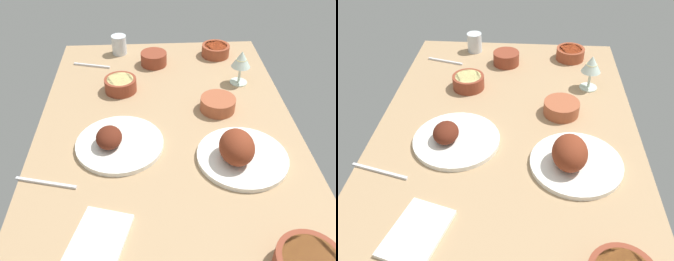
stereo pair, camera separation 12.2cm
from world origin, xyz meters
The scene contains 12 objects.
dining_table centered at (0.00, 0.00, 2.00)cm, with size 140.00×90.00×4.00cm, color tan.
plate_near_viewer centered at (-13.61, -21.05, 7.56)cm, with size 28.31×28.31×11.02cm.
plate_center_main centered at (-4.78, 16.79, 5.80)cm, with size 28.40×28.40×7.42cm.
bowl_cream centered at (49.28, 3.41, 7.05)cm, with size 11.31×11.31×5.61cm.
bowl_potatoes centered at (28.77, 16.98, 6.90)cm, with size 12.49×12.49×5.32cm.
bowl_sauce centered at (56.05, -24.91, 6.80)cm, with size 12.46×12.46×5.13cm.
bowl_onions centered at (13.79, -19.01, 6.67)cm, with size 12.80×12.80×4.87cm.
wine_glass centered at (31.96, -30.68, 13.93)cm, with size 7.60×7.60×14.00cm.
water_tumbler centered at (60.74, 18.88, 8.31)cm, with size 6.68×6.68×8.62cm, color silver.
folded_napkin centered at (-40.87, 19.65, 4.60)cm, with size 18.78×12.92×1.20cm, color white.
fork_loose centered at (49.13, 30.58, 4.40)cm, with size 16.56×0.90×0.80cm, color silver.
spoon_loose centered at (-20.07, 36.59, 4.40)cm, with size 18.75×0.90×0.80cm, color silver.
Camera 1 is at (-94.57, 5.43, 82.59)cm, focal length 39.04 mm.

